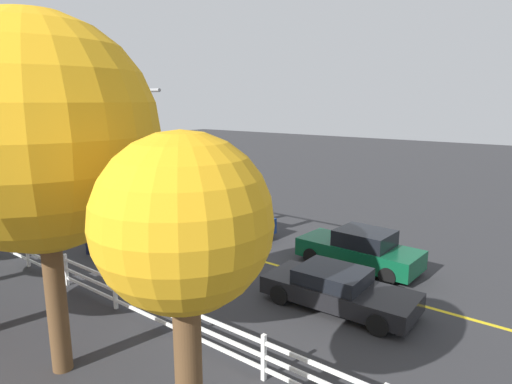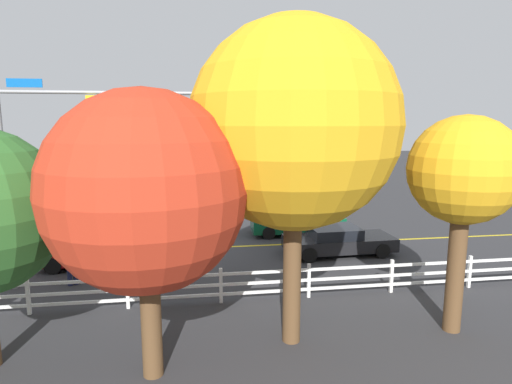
% 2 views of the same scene
% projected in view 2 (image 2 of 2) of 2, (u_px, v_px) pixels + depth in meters
% --- Properties ---
extents(ground_plane, '(120.00, 120.00, 0.00)m').
position_uv_depth(ground_plane, '(178.00, 249.00, 19.31)').
color(ground_plane, '#2D2D30').
extents(lane_center_stripe, '(28.00, 0.16, 0.01)m').
position_uv_depth(lane_center_stripe, '(265.00, 245.00, 19.88)').
color(lane_center_stripe, gold).
rests_on(lane_center_stripe, ground_plane).
extents(signal_assembly, '(6.97, 0.38, 7.13)m').
position_uv_depth(signal_assembly, '(62.00, 144.00, 14.26)').
color(signal_assembly, gray).
rests_on(signal_assembly, ground_plane).
extents(car_0, '(4.80, 2.09, 1.23)m').
position_uv_depth(car_0, '(338.00, 240.00, 18.51)').
color(car_0, black).
rests_on(car_0, ground_plane).
extents(car_1, '(4.16, 1.85, 1.52)m').
position_uv_depth(car_1, '(165.00, 223.00, 21.11)').
color(car_1, navy).
rests_on(car_1, ground_plane).
extents(car_2, '(4.75, 2.12, 1.53)m').
position_uv_depth(car_2, '(298.00, 220.00, 21.84)').
color(car_2, '#0C4C2D').
rests_on(car_2, ground_plane).
extents(car_3, '(4.39, 1.97, 1.33)m').
position_uv_depth(car_3, '(97.00, 249.00, 17.04)').
color(car_3, maroon).
rests_on(car_3, ground_plane).
extents(pedestrian, '(0.48, 0.42, 1.69)m').
position_uv_depth(pedestrian, '(71.00, 260.00, 14.92)').
color(pedestrian, '#191E3F').
rests_on(pedestrian, ground_plane).
extents(white_rail_fence, '(26.10, 0.10, 1.15)m').
position_uv_depth(white_rail_fence, '(266.00, 282.00, 13.71)').
color(white_rail_fence, white).
rests_on(white_rail_fence, ground_plane).
extents(tree_1, '(2.88, 2.88, 5.94)m').
position_uv_depth(tree_1, '(464.00, 173.00, 11.10)').
color(tree_1, brown).
rests_on(tree_1, ground_plane).
extents(tree_2, '(5.16, 5.16, 8.24)m').
position_uv_depth(tree_2, '(294.00, 126.00, 10.33)').
color(tree_2, brown).
rests_on(tree_2, ground_plane).
extents(tree_4, '(4.40, 4.40, 6.47)m').
position_uv_depth(tree_4, '(146.00, 192.00, 9.04)').
color(tree_4, brown).
rests_on(tree_4, ground_plane).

